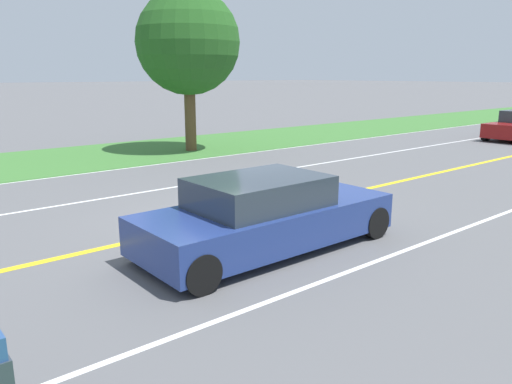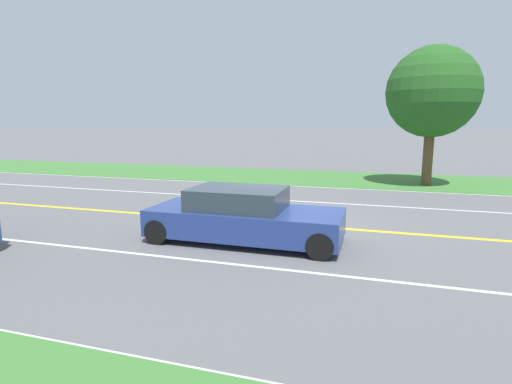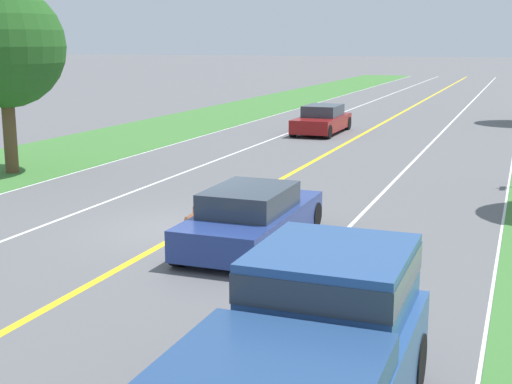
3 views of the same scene
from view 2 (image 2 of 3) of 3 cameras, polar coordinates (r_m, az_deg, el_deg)
ground_plane at (r=11.52m, az=3.93°, el=-4.63°), size 400.00×400.00×0.00m
centre_divider_line at (r=11.52m, az=3.93°, el=-4.61°), size 0.18×160.00×0.01m
lane_edge_line_right at (r=5.43m, az=-14.53°, el=-22.48°), size 0.14×160.00×0.01m
lane_edge_line_left at (r=18.27m, az=8.92°, el=0.71°), size 0.14×160.00×0.01m
lane_dash_same_dir at (r=8.30m, az=-1.66°, el=-10.43°), size 0.10×160.00×0.01m
lane_dash_oncoming at (r=14.86m, az=7.00°, el=-1.35°), size 0.10×160.00×0.01m
grass_verge_left at (r=21.21m, az=10.08°, el=1.97°), size 6.00×160.00×0.03m
ego_car at (r=9.78m, az=-1.79°, el=-3.52°), size 1.90×4.69×1.32m
dog at (r=11.08m, az=-0.97°, el=-2.37°), size 0.31×1.20×0.85m
roadside_tree_left_near at (r=19.93m, az=23.91°, el=12.88°), size 4.03×4.03×6.25m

